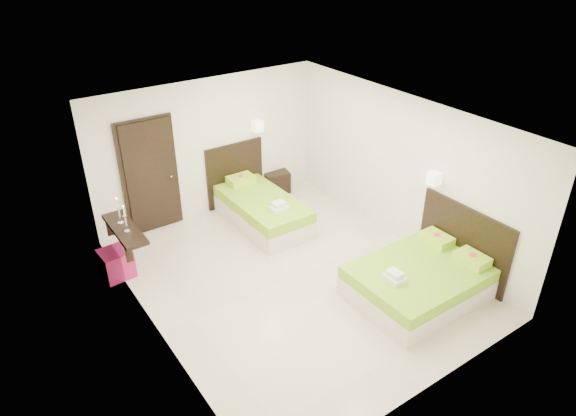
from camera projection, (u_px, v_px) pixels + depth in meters
floor at (294, 277)px, 8.20m from camera, size 5.50×5.50×0.00m
bed_single at (260, 207)px, 9.61m from camera, size 1.22×2.04×1.68m
bed_double at (422, 278)px, 7.71m from camera, size 1.95×1.66×1.61m
nightstand at (276, 181)px, 10.75m from camera, size 0.59×0.54×0.45m
ottoman at (116, 263)px, 8.15m from camera, size 0.49×0.49×0.46m
door at (150, 177)px, 9.04m from camera, size 1.02×0.15×2.14m
console_shelf at (124, 229)px, 7.92m from camera, size 0.35×1.20×0.78m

